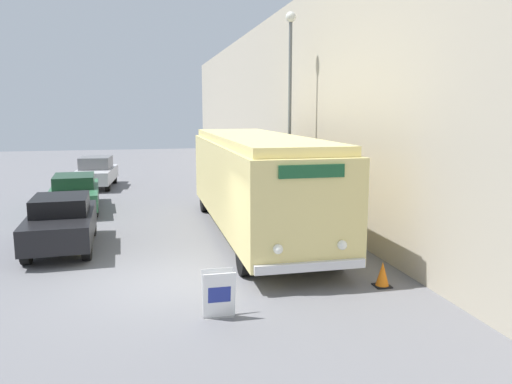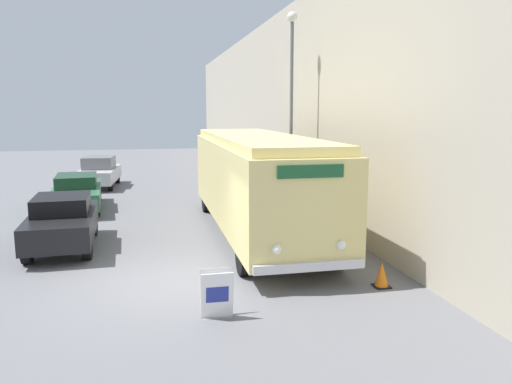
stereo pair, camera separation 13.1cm
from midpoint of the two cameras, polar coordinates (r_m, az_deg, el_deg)
name	(u,v)px [view 1 (the left image)]	position (r m, az deg, el deg)	size (l,w,h in m)	color
ground_plane	(171,283)	(11.82, -9.96, -10.22)	(80.00, 80.00, 0.00)	slate
building_wall_right	(288,105)	(22.02, 3.55, 9.90)	(0.30, 60.00, 8.26)	#B2A893
vintage_bus	(256,179)	(15.72, -0.24, 1.49)	(2.65, 10.67, 3.15)	black
sign_board	(219,295)	(9.76, -4.67, -11.63)	(0.62, 0.35, 0.92)	gray
streetlamp	(290,90)	(18.03, 3.69, 11.61)	(0.36, 0.36, 7.28)	#595E60
parked_car_near	(61,222)	(15.26, -21.58, -3.20)	(1.90, 4.09, 1.51)	black
parked_car_mid	(75,192)	(20.95, -20.19, -0.02)	(2.11, 4.77, 1.39)	black
parked_car_far	(96,172)	(26.69, -17.93, 2.17)	(2.01, 4.17, 1.56)	black
traffic_cone	(383,274)	(11.69, 13.95, -9.13)	(0.36, 0.36, 0.57)	black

